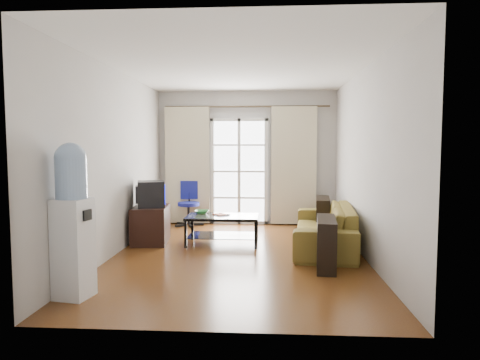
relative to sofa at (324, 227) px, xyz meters
name	(u,v)px	position (x,y,z in m)	size (l,w,h in m)	color
floor	(238,255)	(-1.31, -0.58, -0.33)	(5.20, 5.20, 0.00)	brown
ceiling	(238,67)	(-1.31, -0.58, 2.37)	(5.20, 5.20, 0.00)	white
wall_back	(247,158)	(-1.31, 2.02, 1.02)	(3.60, 0.02, 2.70)	beige
wall_front	(217,175)	(-1.31, -3.18, 1.02)	(3.60, 0.02, 2.70)	beige
wall_left	(115,162)	(-3.11, -0.58, 1.02)	(0.02, 5.20, 2.70)	beige
wall_right	(365,163)	(0.49, -0.58, 1.02)	(0.02, 5.20, 2.70)	beige
french_door	(239,171)	(-1.46, 1.96, 0.75)	(1.16, 0.06, 2.15)	white
curtain_rod	(246,107)	(-1.31, 1.92, 2.05)	(0.04, 0.04, 3.30)	#4C3F2D
curtain_left	(187,165)	(-2.51, 1.90, 0.87)	(0.90, 0.07, 2.35)	beige
curtain_right	(294,166)	(-0.36, 1.90, 0.87)	(0.90, 0.07, 2.35)	beige
radiator	(286,209)	(-0.51, 1.92, 0.00)	(0.64, 0.12, 0.64)	gray
sofa	(324,227)	(0.00, 0.00, 0.00)	(1.12, 2.33, 0.66)	olive
coffee_table	(223,226)	(-1.61, 0.11, -0.03)	(1.16, 0.67, 0.47)	silver
bowl	(202,212)	(-1.98, 0.28, 0.17)	(0.24, 0.24, 0.06)	green
book	(216,215)	(-1.72, 0.10, 0.15)	(0.27, 0.28, 0.02)	#9F1513
remote	(224,215)	(-1.59, 0.14, 0.15)	(0.17, 0.05, 0.02)	black
tv_stand	(151,224)	(-2.81, 0.17, -0.03)	(0.54, 0.82, 0.60)	black
crt_tv	(150,194)	(-2.81, 0.14, 0.48)	(0.55, 0.56, 0.42)	black
task_chair	(189,213)	(-2.46, 1.70, -0.07)	(0.66, 0.66, 0.89)	black
water_cooler	(72,217)	(-2.91, -2.43, 0.52)	(0.39, 0.38, 1.62)	silver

